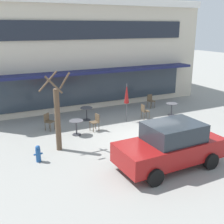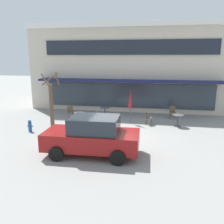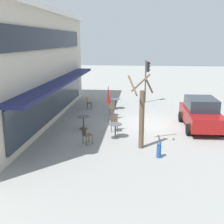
% 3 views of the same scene
% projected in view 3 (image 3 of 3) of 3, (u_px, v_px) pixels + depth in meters
% --- Properties ---
extents(ground_plane, '(80.00, 80.00, 0.00)m').
position_uv_depth(ground_plane, '(151.00, 124.00, 17.09)').
color(ground_plane, gray).
extents(cafe_table_near_wall, '(0.70, 0.70, 0.76)m').
position_uv_depth(cafe_table_near_wall, '(83.00, 120.00, 16.00)').
color(cafe_table_near_wall, '#333338').
rests_on(cafe_table_near_wall, ground).
extents(cafe_table_streetside, '(0.70, 0.70, 0.76)m').
position_uv_depth(cafe_table_streetside, '(115.00, 128.00, 14.56)').
color(cafe_table_streetside, '#333338').
rests_on(cafe_table_streetside, ground).
extents(cafe_table_by_tree, '(0.70, 0.70, 0.76)m').
position_uv_depth(cafe_table_by_tree, '(116.00, 102.00, 20.69)').
color(cafe_table_by_tree, '#333338').
rests_on(cafe_table_by_tree, ground).
extents(patio_umbrella_green_folded, '(0.28, 0.28, 2.20)m').
position_uv_depth(patio_umbrella_green_folded, '(108.00, 95.00, 17.50)').
color(patio_umbrella_green_folded, '#4C4C51').
rests_on(patio_umbrella_green_folded, ground).
extents(cafe_chair_0, '(0.44, 0.44, 0.89)m').
position_uv_depth(cafe_chair_0, '(88.00, 102.00, 20.69)').
color(cafe_chair_0, brown).
rests_on(cafe_chair_0, ground).
extents(cafe_chair_1, '(0.43, 0.43, 0.89)m').
position_uv_depth(cafe_chair_1, '(111.00, 108.00, 18.89)').
color(cafe_chair_1, brown).
rests_on(cafe_chair_1, ground).
extents(cafe_chair_2, '(0.56, 0.56, 0.89)m').
position_uv_depth(cafe_chair_2, '(86.00, 134.00, 13.64)').
color(cafe_chair_2, brown).
rests_on(cafe_chair_2, ground).
extents(cafe_chair_3, '(0.45, 0.45, 0.89)m').
position_uv_depth(cafe_chair_3, '(114.00, 122.00, 15.64)').
color(cafe_chair_3, brown).
rests_on(cafe_chair_3, ground).
extents(parked_sedan, '(4.24, 2.10, 1.76)m').
position_uv_depth(parked_sedan, '(201.00, 113.00, 16.09)').
color(parked_sedan, maroon).
rests_on(parked_sedan, ground).
extents(street_tree, '(1.23, 1.20, 3.46)m').
position_uv_depth(street_tree, '(141.00, 116.00, 12.94)').
color(street_tree, brown).
rests_on(street_tree, ground).
extents(traffic_light_pole, '(0.26, 0.43, 3.40)m').
position_uv_depth(traffic_light_pole, '(147.00, 74.00, 22.43)').
color(traffic_light_pole, '#47474C').
rests_on(traffic_light_pole, ground).
extents(fire_hydrant, '(0.36, 0.20, 0.71)m').
position_uv_depth(fire_hydrant, '(159.00, 150.00, 12.13)').
color(fire_hydrant, '#1E4C8C').
rests_on(fire_hydrant, ground).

